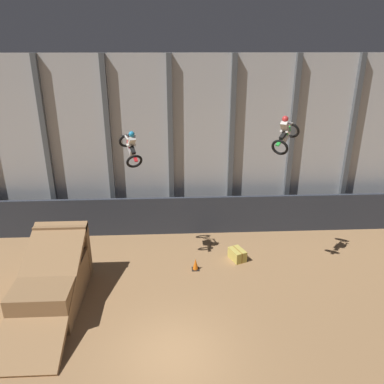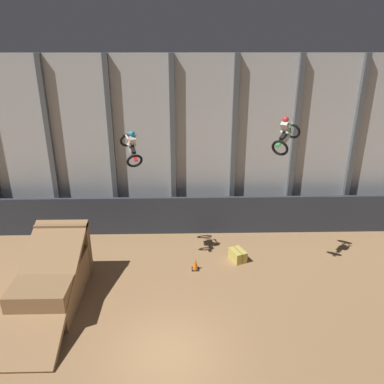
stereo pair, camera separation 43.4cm
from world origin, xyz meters
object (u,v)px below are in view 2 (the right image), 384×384
at_px(rider_bike_left_air, 131,147).
at_px(hay_bale_trackside, 238,255).
at_px(rider_bike_right_air, 286,135).
at_px(traffic_cone_near_ramp, 195,264).
at_px(dirt_ramp, 54,278).

height_order(rider_bike_left_air, hay_bale_trackside, rider_bike_left_air).
bearing_deg(hay_bale_trackside, rider_bike_right_air, -27.27).
bearing_deg(traffic_cone_near_ramp, hay_bale_trackside, 20.22).
bearing_deg(rider_bike_right_air, traffic_cone_near_ramp, -145.31).
xyz_separation_m(rider_bike_right_air, hay_bale_trackside, (-1.64, 0.84, -6.34)).
bearing_deg(hay_bale_trackside, traffic_cone_near_ramp, -159.78).
bearing_deg(traffic_cone_near_ramp, dirt_ramp, -162.60).
bearing_deg(rider_bike_left_air, traffic_cone_near_ramp, -36.57).
xyz_separation_m(dirt_ramp, rider_bike_right_air, (9.90, 1.86, 5.69)).
bearing_deg(dirt_ramp, hay_bale_trackside, 18.15).
relative_size(rider_bike_left_air, hay_bale_trackside, 1.77).
bearing_deg(hay_bale_trackside, rider_bike_left_air, 179.39).
bearing_deg(dirt_ramp, rider_bike_right_air, 10.66).
distance_m(traffic_cone_near_ramp, hay_bale_trackside, 2.30).
bearing_deg(dirt_ramp, traffic_cone_near_ramp, 17.40).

